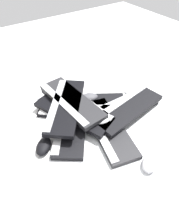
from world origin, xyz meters
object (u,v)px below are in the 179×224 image
Objects in this scene: keyboard_0 at (107,128)px; keyboard_5 at (74,103)px; keyboard_9 at (66,105)px; keyboard_1 at (122,108)px; keyboard_8 at (71,101)px; mouse_0 at (88,97)px; keyboard_4 at (71,124)px; mouse_4 at (44,146)px; keyboard_3 at (78,111)px; keyboard_6 at (128,108)px; mouse_3 at (150,163)px; keyboard_7 at (73,112)px; mouse_1 at (84,92)px; mouse_2 at (102,120)px; keyboard_2 at (88,103)px.

keyboard_5 is at bearing -166.49° from keyboard_0.
keyboard_0 is at bearing 29.21° from keyboard_9.
keyboard_8 is at bearing -123.36° from keyboard_1.
mouse_0 is at bearing 94.04° from keyboard_9.
keyboard_5 is at bearing 141.36° from keyboard_4.
keyboard_3 is at bearing -22.44° from mouse_4.
keyboard_8 is 4.10× the size of mouse_0.
mouse_0 is at bearing -145.76° from keyboard_6.
keyboard_7 is at bearing 76.14° from mouse_3.
keyboard_9 is (-0.04, -0.02, 0.03)m from keyboard_7.
keyboard_9 reaches higher than keyboard_3.
keyboard_9 is at bearing 24.91° from mouse_0.
keyboard_6 is 0.30m from keyboard_7.
keyboard_1 is 0.31m from keyboard_4.
mouse_1 is (-0.15, 0.18, 0.04)m from keyboard_4.
mouse_2 reaches higher than keyboard_0.
mouse_0 is (-0.15, -0.13, 0.04)m from keyboard_1.
mouse_4 reaches higher than keyboard_1.
keyboard_1 is 0.28m from keyboard_5.
mouse_4 is at bearing -72.36° from keyboard_4.
mouse_2 is at bearing 32.28° from keyboard_9.
keyboard_4 is 0.24m from mouse_1.
keyboard_2 is at bearing 105.66° from keyboard_3.
keyboard_8 reaches higher than keyboard_1.
keyboard_8 is at bearing -72.06° from keyboard_5.
keyboard_3 is at bearing -164.30° from keyboard_0.
keyboard_3 is at bearing 2.35° from keyboard_5.
keyboard_9 reaches higher than keyboard_1.
keyboard_8 is at bearing -27.02° from mouse_1.
keyboard_3 is at bearing 115.41° from mouse_2.
keyboard_0 is at bearing -65.80° from keyboard_1.
keyboard_4 is at bearing -53.00° from keyboard_3.
mouse_4 reaches higher than keyboard_3.
keyboard_4 is at bearing -101.13° from keyboard_1.
mouse_2 reaches higher than keyboard_6.
keyboard_2 is 4.11× the size of mouse_0.
mouse_1 reaches higher than keyboard_0.
mouse_2 reaches higher than keyboard_2.
mouse_2 reaches higher than keyboard_1.
keyboard_9 is at bearing 130.98° from mouse_2.
mouse_1 is at bearing -17.33° from mouse_4.
mouse_3 is at bearing 22.62° from keyboard_4.
mouse_2 is at bearing 67.13° from mouse_3.
keyboard_1 is at bearing 21.04° from mouse_2.
mouse_1 reaches higher than keyboard_2.
keyboard_5 is at bearing 147.02° from keyboard_7.
keyboard_1 is 0.99× the size of keyboard_4.
mouse_1 is (-0.06, 0.02, 0.04)m from keyboard_2.
keyboard_2 and keyboard_3 have the same top height.
keyboard_7 is (-0.18, -0.10, 0.03)m from keyboard_0.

